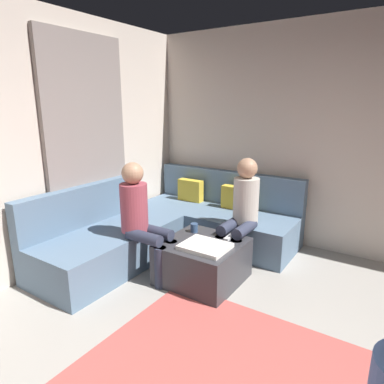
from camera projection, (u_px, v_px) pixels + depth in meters
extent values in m
cube|color=beige|center=(384.00, 143.00, 3.67)|extent=(6.00, 0.12, 2.70)
cube|color=gray|center=(88.00, 150.00, 3.88)|extent=(0.06, 1.10, 2.50)
cube|color=slate|center=(215.00, 225.00, 4.47)|extent=(2.10, 0.85, 0.42)
cube|color=slate|center=(228.00, 187.00, 4.65)|extent=(2.10, 0.14, 0.45)
cube|color=slate|center=(109.00, 247.00, 3.77)|extent=(0.85, 1.70, 0.42)
cube|color=slate|center=(85.00, 205.00, 3.85)|extent=(0.14, 1.70, 0.45)
cube|color=gold|center=(190.00, 192.00, 4.80)|extent=(0.36, 0.12, 0.36)
cube|color=gold|center=(235.00, 200.00, 4.42)|extent=(0.36, 0.12, 0.36)
cube|color=#333338|center=(203.00, 261.00, 3.45)|extent=(0.76, 0.76, 0.42)
cube|color=white|center=(205.00, 246.00, 3.24)|extent=(0.44, 0.36, 0.04)
cylinder|color=#334C72|center=(194.00, 228.00, 3.64)|extent=(0.08, 0.08, 0.10)
cube|color=white|center=(229.00, 237.00, 3.47)|extent=(0.05, 0.15, 0.02)
cylinder|color=#2D3347|center=(236.00, 259.00, 3.48)|extent=(0.12, 0.12, 0.42)
cylinder|color=#2D3347|center=(220.00, 255.00, 3.58)|extent=(0.12, 0.12, 0.42)
cylinder|color=#2D3347|center=(245.00, 229.00, 3.57)|extent=(0.12, 0.40, 0.12)
cylinder|color=#2D3347|center=(230.00, 226.00, 3.67)|extent=(0.12, 0.40, 0.12)
cylinder|color=beige|center=(246.00, 200.00, 3.72)|extent=(0.28, 0.28, 0.50)
sphere|color=tan|center=(247.00, 168.00, 3.63)|extent=(0.22, 0.22, 0.22)
cylinder|color=#2D3347|center=(172.00, 260.00, 3.46)|extent=(0.12, 0.12, 0.42)
cylinder|color=#2D3347|center=(161.00, 267.00, 3.31)|extent=(0.12, 0.12, 0.42)
cylinder|color=#2D3347|center=(156.00, 232.00, 3.50)|extent=(0.40, 0.12, 0.12)
cylinder|color=#2D3347|center=(144.00, 237.00, 3.35)|extent=(0.40, 0.12, 0.12)
cylinder|color=#993F4C|center=(134.00, 208.00, 3.47)|extent=(0.28, 0.28, 0.50)
sphere|color=tan|center=(133.00, 173.00, 3.37)|extent=(0.22, 0.22, 0.22)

